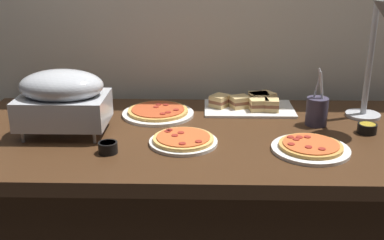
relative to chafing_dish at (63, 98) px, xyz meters
The scene contains 10 objects.
back_wall 0.81m from the chafing_dish, 43.89° to the left, with size 4.40×0.04×2.40m, color beige.
buffet_table 0.75m from the chafing_dish, ahead, with size 1.90×0.84×0.76m.
chafing_dish is the anchor object (origin of this frame).
pizza_plate_front 0.90m from the chafing_dish, ahead, with size 0.27×0.27×0.03m.
pizza_plate_center 0.41m from the chafing_dish, 33.54° to the left, with size 0.30×0.30×0.03m.
pizza_plate_raised_stand 0.47m from the chafing_dish, 11.50° to the right, with size 0.24×0.24×0.03m.
sandwich_platter 0.79m from the chafing_dish, 23.08° to the left, with size 0.38×0.23×0.06m.
sauce_cup_near 1.13m from the chafing_dish, ahead, with size 0.07×0.07×0.04m.
sauce_cup_far 0.29m from the chafing_dish, 42.53° to the right, with size 0.07×0.07×0.04m.
utensil_holder 0.97m from the chafing_dish, ahead, with size 0.08×0.08×0.23m.
Camera 1 is at (-0.03, -1.66, 1.40)m, focal length 44.19 mm.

